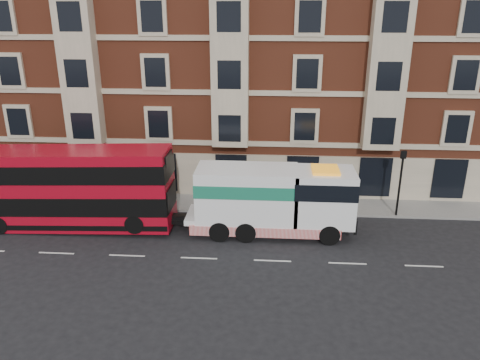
% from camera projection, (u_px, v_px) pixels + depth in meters
% --- Properties ---
extents(ground, '(120.00, 120.00, 0.00)m').
position_uv_depth(ground, '(199.00, 258.00, 25.46)').
color(ground, black).
rests_on(ground, ground).
extents(sidewalk, '(90.00, 3.00, 0.15)m').
position_uv_depth(sidewalk, '(215.00, 203.00, 32.45)').
color(sidewalk, slate).
rests_on(sidewalk, ground).
extents(victorian_terrace, '(45.00, 12.00, 20.40)m').
position_uv_depth(victorian_terrace, '(231.00, 46.00, 35.97)').
color(victorian_terrace, brown).
rests_on(victorian_terrace, ground).
extents(lamp_post_west, '(0.35, 0.15, 4.35)m').
position_uv_depth(lamp_post_west, '(122.00, 172.00, 30.73)').
color(lamp_post_west, black).
rests_on(lamp_post_west, sidewalk).
extents(lamp_post_east, '(0.35, 0.15, 4.35)m').
position_uv_depth(lamp_post_east, '(401.00, 178.00, 29.55)').
color(lamp_post_east, black).
rests_on(lamp_post_east, sidewalk).
extents(double_decker_bus, '(12.28, 2.82, 4.97)m').
position_uv_depth(double_decker_bus, '(71.00, 187.00, 28.23)').
color(double_decker_bus, '#A7091A').
rests_on(double_decker_bus, ground).
extents(tow_truck, '(9.83, 2.91, 4.10)m').
position_uv_depth(tow_truck, '(270.00, 200.00, 27.60)').
color(tow_truck, white).
rests_on(tow_truck, ground).
extents(pedestrian, '(0.80, 0.72, 1.84)m').
position_uv_depth(pedestrian, '(131.00, 195.00, 31.20)').
color(pedestrian, '#17252E').
rests_on(pedestrian, sidewalk).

